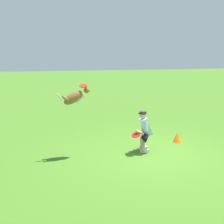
# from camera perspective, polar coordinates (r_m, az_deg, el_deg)

# --- Properties ---
(ground_plane) EXTENTS (60.00, 60.00, 0.00)m
(ground_plane) POSITION_cam_1_polar(r_m,az_deg,el_deg) (9.02, 8.50, -8.56)
(ground_plane) COLOR #447623
(person) EXTENTS (0.62, 0.65, 1.29)m
(person) POSITION_cam_1_polar(r_m,az_deg,el_deg) (9.18, 6.39, -3.51)
(person) COLOR silver
(person) RESTS_ON ground_plane
(dog) EXTENTS (1.03, 0.41, 0.59)m
(dog) POSITION_cam_1_polar(r_m,az_deg,el_deg) (8.60, -7.31, 2.90)
(dog) COLOR olive
(frisbee_flying) EXTENTS (0.34, 0.33, 0.12)m
(frisbee_flying) POSITION_cam_1_polar(r_m,az_deg,el_deg) (8.62, -5.66, 5.16)
(frisbee_flying) COLOR red
(frisbee_held) EXTENTS (0.31, 0.32, 0.14)m
(frisbee_held) POSITION_cam_1_polar(r_m,az_deg,el_deg) (8.94, 4.68, -4.52)
(frisbee_held) COLOR red
(frisbee_held) RESTS_ON person
(training_cone) EXTENTS (0.32, 0.32, 0.35)m
(training_cone) POSITION_cam_1_polar(r_m,az_deg,el_deg) (10.35, 12.64, -4.83)
(training_cone) COLOR orange
(training_cone) RESTS_ON ground_plane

